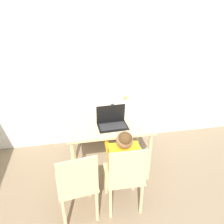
{
  "coord_description": "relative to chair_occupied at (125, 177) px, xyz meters",
  "views": [
    {
      "loc": [
        -0.58,
        -0.9,
        2.15
      ],
      "look_at": [
        -0.16,
        1.4,
        0.93
      ],
      "focal_mm": 35.0,
      "sensor_mm": 36.0,
      "label": 1
    }
  ],
  "objects": [
    {
      "name": "wall_back",
      "position": [
        0.14,
        1.44,
        0.79
      ],
      "size": [
        6.4,
        0.05,
        2.5
      ],
      "color": "white",
      "rests_on": "ground_plane"
    },
    {
      "name": "dining_table",
      "position": [
        -0.06,
        0.66,
        0.17
      ],
      "size": [
        1.05,
        0.64,
        0.75
      ],
      "color": "#D6B784",
      "rests_on": "ground_plane"
    },
    {
      "name": "chair_occupied",
      "position": [
        0.0,
        0.0,
        0.0
      ],
      "size": [
        0.41,
        0.41,
        0.89
      ],
      "rotation": [
        0.0,
        0.0,
        3.12
      ],
      "color": "#D6B784",
      "rests_on": "ground_plane"
    },
    {
      "name": "chair_spare",
      "position": [
        -0.5,
        -0.03,
        0.0
      ],
      "size": [
        0.45,
        0.45,
        0.89
      ],
      "rotation": [
        0.0,
        0.0,
        3.28
      ],
      "color": "#D6B784",
      "rests_on": "ground_plane"
    },
    {
      "name": "person_seated",
      "position": [
        0.0,
        0.12,
        0.16
      ],
      "size": [
        0.34,
        0.43,
        0.99
      ],
      "rotation": [
        0.0,
        0.0,
        3.12
      ],
      "color": "orange",
      "rests_on": "ground_plane"
    },
    {
      "name": "laptop",
      "position": [
        -0.03,
        0.61,
        0.34
      ],
      "size": [
        0.37,
        0.26,
        0.25
      ],
      "rotation": [
        0.0,
        0.0,
        0.05
      ],
      "color": "black",
      "rests_on": "dining_table"
    },
    {
      "name": "flower_vase",
      "position": [
        0.18,
        0.8,
        0.42
      ],
      "size": [
        0.1,
        0.1,
        0.32
      ],
      "color": "silver",
      "rests_on": "dining_table"
    },
    {
      "name": "water_bottle",
      "position": [
        -0.0,
        0.73,
        0.39
      ],
      "size": [
        0.07,
        0.07,
        0.23
      ],
      "color": "silver",
      "rests_on": "dining_table"
    },
    {
      "name": "cardboard_panel",
      "position": [
        -0.12,
        1.32,
        -0.03
      ],
      "size": [
        0.79,
        0.14,
        0.86
      ],
      "color": "silver",
      "rests_on": "ground_plane"
    }
  ]
}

